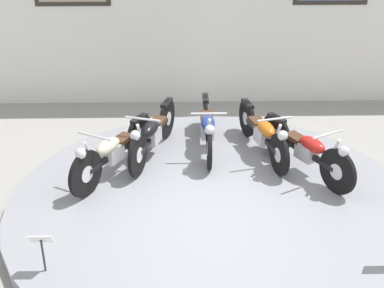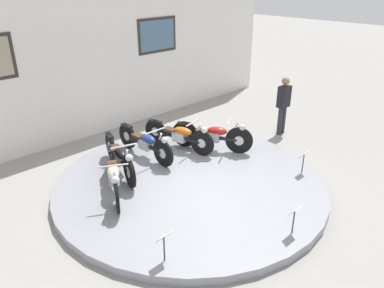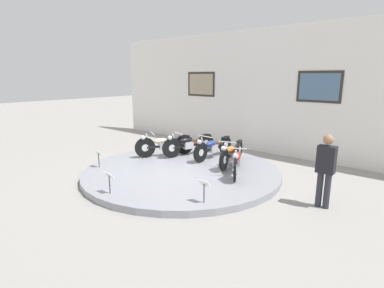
% 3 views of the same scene
% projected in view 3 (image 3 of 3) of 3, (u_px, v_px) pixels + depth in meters
% --- Properties ---
extents(ground_plane, '(60.00, 60.00, 0.00)m').
position_uv_depth(ground_plane, '(182.00, 174.00, 8.68)').
color(ground_plane, gray).
extents(display_platform, '(5.58, 5.58, 0.17)m').
position_uv_depth(display_platform, '(182.00, 171.00, 8.66)').
color(display_platform, gray).
rests_on(display_platform, ground_plane).
extents(back_wall, '(14.00, 0.22, 4.45)m').
position_uv_depth(back_wall, '(253.00, 91.00, 11.14)').
color(back_wall, white).
rests_on(back_wall, ground_plane).
extents(motorcycle_cream, '(1.03, 1.79, 0.81)m').
position_uv_depth(motorcycle_cream, '(164.00, 144.00, 9.94)').
color(motorcycle_cream, black).
rests_on(motorcycle_cream, display_platform).
extents(motorcycle_black, '(0.71, 1.94, 0.81)m').
position_uv_depth(motorcycle_black, '(188.00, 144.00, 10.04)').
color(motorcycle_black, black).
rests_on(motorcycle_black, display_platform).
extents(motorcycle_blue, '(0.54, 1.98, 0.79)m').
position_uv_depth(motorcycle_blue, '(213.00, 147.00, 9.67)').
color(motorcycle_blue, black).
rests_on(motorcycle_blue, display_platform).
extents(motorcycle_orange, '(0.63, 1.93, 0.79)m').
position_uv_depth(motorcycle_orange, '(231.00, 152.00, 8.96)').
color(motorcycle_orange, black).
rests_on(motorcycle_orange, display_platform).
extents(motorcycle_red, '(1.03, 1.78, 0.80)m').
position_uv_depth(motorcycle_red, '(237.00, 159.00, 8.16)').
color(motorcycle_red, black).
rests_on(motorcycle_red, display_platform).
extents(info_placard_front_left, '(0.26, 0.11, 0.51)m').
position_uv_depth(info_placard_front_left, '(98.00, 155.00, 8.71)').
color(info_placard_front_left, '#333338').
rests_on(info_placard_front_left, display_platform).
extents(info_placard_front_centre, '(0.26, 0.11, 0.51)m').
position_uv_depth(info_placard_front_centre, '(109.00, 178.00, 6.75)').
color(info_placard_front_centre, '#333338').
rests_on(info_placard_front_centre, display_platform).
extents(info_placard_front_right, '(0.26, 0.11, 0.51)m').
position_uv_depth(info_placard_front_right, '(204.00, 186.00, 6.24)').
color(info_placard_front_right, '#333338').
rests_on(info_placard_front_right, display_platform).
extents(visitor_standing, '(0.36, 0.22, 1.61)m').
position_uv_depth(visitor_standing, '(326.00, 167.00, 6.30)').
color(visitor_standing, '#2D2D38').
rests_on(visitor_standing, ground_plane).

